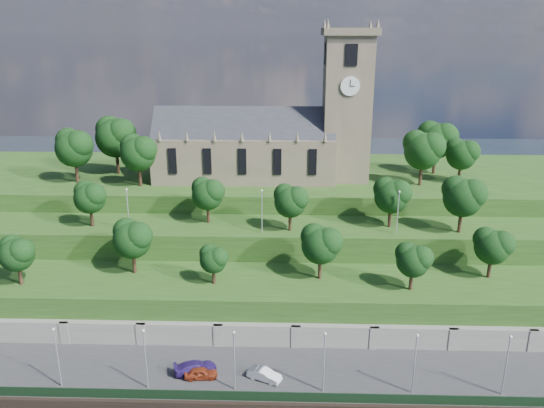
{
  "coord_description": "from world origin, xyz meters",
  "views": [
    {
      "loc": [
        3.73,
        -47.98,
        41.01
      ],
      "look_at": [
        1.38,
        30.0,
        15.19
      ],
      "focal_mm": 35.0,
      "sensor_mm": 36.0,
      "label": 1
    }
  ],
  "objects_px": {
    "church": "(271,137)",
    "car_middle": "(264,375)",
    "car_left": "(201,373)",
    "car_right": "(195,367)"
  },
  "relations": [
    {
      "from": "church",
      "to": "car_left",
      "type": "height_order",
      "value": "church"
    },
    {
      "from": "car_right",
      "to": "church",
      "type": "bearing_deg",
      "value": -28.24
    },
    {
      "from": "church",
      "to": "car_left",
      "type": "relative_size",
      "value": 9.92
    },
    {
      "from": "church",
      "to": "car_middle",
      "type": "height_order",
      "value": "church"
    },
    {
      "from": "car_middle",
      "to": "car_right",
      "type": "bearing_deg",
      "value": 106.5
    },
    {
      "from": "car_middle",
      "to": "car_left",
      "type": "bearing_deg",
      "value": 113.16
    },
    {
      "from": "church",
      "to": "car_left",
      "type": "xyz_separation_m",
      "value": [
        -6.99,
        -41.54,
        -19.86
      ]
    },
    {
      "from": "car_middle",
      "to": "car_right",
      "type": "distance_m",
      "value": 8.34
    },
    {
      "from": "church",
      "to": "car_right",
      "type": "bearing_deg",
      "value": -100.88
    },
    {
      "from": "church",
      "to": "car_right",
      "type": "xyz_separation_m",
      "value": [
        -7.8,
        -40.56,
        -19.79
      ]
    }
  ]
}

